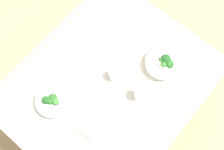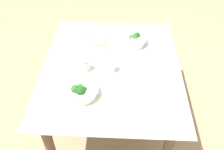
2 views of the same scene
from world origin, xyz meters
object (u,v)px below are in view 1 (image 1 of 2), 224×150
at_px(fork_by_near_bowl, 126,143).
at_px(napkin_folded_upper, 156,112).
at_px(table_knife_left, 12,108).
at_px(broccoli_bowl_far, 163,64).
at_px(bread_side_plate, 91,129).
at_px(water_glass_side, 139,94).
at_px(fork_by_far_bowl, 149,94).
at_px(water_glass_center, 114,75).
at_px(broccoli_bowl_near, 54,101).

relative_size(fork_by_near_bowl, napkin_folded_upper, 0.50).
bearing_deg(table_knife_left, broccoli_bowl_far, 111.90).
height_order(table_knife_left, napkin_folded_upper, napkin_folded_upper).
bearing_deg(bread_side_plate, water_glass_side, 165.27).
relative_size(water_glass_side, fork_by_near_bowl, 1.07).
height_order(water_glass_side, fork_by_far_bowl, water_glass_side).
height_order(water_glass_side, fork_by_near_bowl, water_glass_side).
bearing_deg(fork_by_near_bowl, bread_side_plate, -129.58).
relative_size(broccoli_bowl_far, napkin_folded_upper, 1.21).
bearing_deg(broccoli_bowl_far, table_knife_left, -33.38).
bearing_deg(napkin_folded_upper, water_glass_center, -91.19).
distance_m(broccoli_bowl_near, fork_by_near_bowl, 0.51).
bearing_deg(fork_by_far_bowl, table_knife_left, 18.86).
distance_m(water_glass_center, fork_by_far_bowl, 0.26).
distance_m(broccoli_bowl_far, water_glass_side, 0.26).
xyz_separation_m(fork_by_far_bowl, napkin_folded_upper, (0.06, 0.10, 0.00)).
relative_size(broccoli_bowl_near, water_glass_side, 2.23).
bearing_deg(water_glass_side, napkin_folded_upper, 87.05).
bearing_deg(broccoli_bowl_far, water_glass_side, 1.90).
relative_size(broccoli_bowl_far, water_glass_center, 2.64).
bearing_deg(bread_side_plate, fork_by_far_bowl, 161.37).
xyz_separation_m(bread_side_plate, fork_by_near_bowl, (-0.07, 0.22, -0.01)).
height_order(water_glass_center, water_glass_side, water_glass_side).
height_order(broccoli_bowl_far, table_knife_left, broccoli_bowl_far).
bearing_deg(water_glass_side, fork_by_far_bowl, 141.15).
distance_m(fork_by_far_bowl, fork_by_near_bowl, 0.34).
distance_m(broccoli_bowl_near, napkin_folded_upper, 0.64).
distance_m(water_glass_side, napkin_folded_upper, 0.16).
relative_size(broccoli_bowl_near, table_knife_left, 1.08).
height_order(water_glass_side, table_knife_left, water_glass_side).
xyz_separation_m(bread_side_plate, napkin_folded_upper, (-0.34, 0.24, -0.01)).
height_order(water_glass_center, table_knife_left, water_glass_center).
distance_m(broccoli_bowl_near, fork_by_far_bowl, 0.60).
bearing_deg(broccoli_bowl_near, fork_by_near_bowl, 100.24).
height_order(broccoli_bowl_near, table_knife_left, broccoli_bowl_near).
bearing_deg(broccoli_bowl_far, napkin_folded_upper, 30.15).
distance_m(broccoli_bowl_far, napkin_folded_upper, 0.32).
height_order(water_glass_center, napkin_folded_upper, water_glass_center).
distance_m(water_glass_center, table_knife_left, 0.67).
distance_m(broccoli_bowl_far, bread_side_plate, 0.62).
bearing_deg(broccoli_bowl_near, water_glass_center, 154.65).
relative_size(bread_side_plate, napkin_folded_upper, 1.04).
xyz_separation_m(fork_by_far_bowl, fork_by_near_bowl, (0.33, 0.08, 0.00)).
height_order(bread_side_plate, fork_by_near_bowl, bread_side_plate).
distance_m(bread_side_plate, napkin_folded_upper, 0.42).
bearing_deg(napkin_folded_upper, broccoli_bowl_far, -149.85).
distance_m(water_glass_side, table_knife_left, 0.80).
bearing_deg(fork_by_far_bowl, water_glass_side, 23.92).
bearing_deg(napkin_folded_upper, fork_by_far_bowl, -121.07).
xyz_separation_m(broccoli_bowl_near, bread_side_plate, (-0.02, 0.29, -0.03)).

